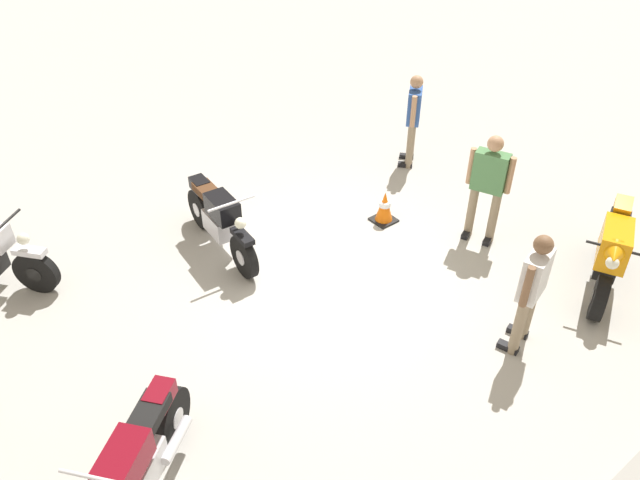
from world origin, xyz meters
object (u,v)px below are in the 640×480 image
Objects in this scene: motorcycle_maroon_cruiser at (138,466)px; motorcycle_black_cruiser at (220,220)px; person_in_white_shirt at (532,286)px; traffic_cone at (385,207)px; person_in_blue_shirt at (413,115)px; motorcycle_orange_sportbike at (611,252)px; person_in_green_shirt at (488,182)px.

motorcycle_black_cruiser is at bearing -170.50° from motorcycle_maroon_cruiser.
person_in_white_shirt reaches higher than traffic_cone.
motorcycle_maroon_cruiser is 1.01× the size of person_in_blue_shirt.
motorcycle_orange_sportbike reaches higher than motorcycle_maroon_cruiser.
traffic_cone is at bearing 82.49° from person_in_blue_shirt.
motorcycle_maroon_cruiser is 6.40m from motorcycle_orange_sportbike.
person_in_green_shirt reaches higher than person_in_blue_shirt.
person_in_blue_shirt is at bearing 166.03° from motorcycle_maroon_cruiser.
person_in_white_shirt reaches higher than motorcycle_black_cruiser.
motorcycle_black_cruiser is 1.22× the size of person_in_green_shirt.
motorcycle_maroon_cruiser is 5.99m from person_in_green_shirt.
person_in_blue_shirt is (-6.72, -3.17, 0.43)m from motorcycle_maroon_cruiser.
motorcycle_orange_sportbike is 1.08× the size of person_in_green_shirt.
person_in_green_shirt is at bearing -54.34° from person_in_white_shirt.
motorcycle_maroon_cruiser is at bearing -34.15° from motorcycle_orange_sportbike.
person_in_white_shirt is at bearing 29.47° from motorcycle_black_cruiser.
motorcycle_black_cruiser is (-2.66, -3.03, 0.00)m from motorcycle_maroon_cruiser.
motorcycle_maroon_cruiser is 4.03m from motorcycle_black_cruiser.
person_in_blue_shirt is (-4.06, -0.14, 0.43)m from motorcycle_black_cruiser.
person_in_white_shirt is (-4.52, 0.94, 0.42)m from motorcycle_maroon_cruiser.
motorcycle_maroon_cruiser is 3.20× the size of traffic_cone.
person_in_green_shirt is at bearing 119.68° from person_in_blue_shirt.
motorcycle_black_cruiser is at bearing 8.66° from person_in_white_shirt.
person_in_blue_shirt is at bearing -44.65° from person_in_white_shirt.
person_in_blue_shirt reaches higher than person_in_white_shirt.
person_in_green_shirt is 2.26m from person_in_white_shirt.
traffic_cone is (-2.40, 0.96, -0.26)m from motorcycle_black_cruiser.
motorcycle_orange_sportbike is at bearing -107.10° from person_in_white_shirt.
person_in_green_shirt is at bearing 124.63° from traffic_cone.
motorcycle_black_cruiser is 1.25× the size of person_in_blue_shirt.
motorcycle_orange_sportbike is at bearing 46.93° from motorcycle_black_cruiser.
motorcycle_black_cruiser is 3.95× the size of traffic_cone.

